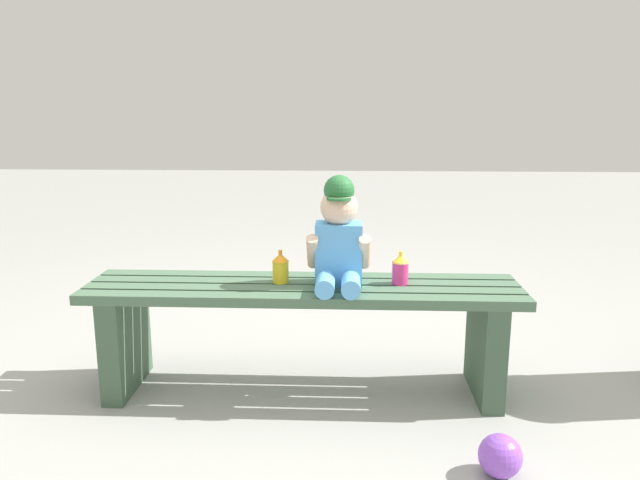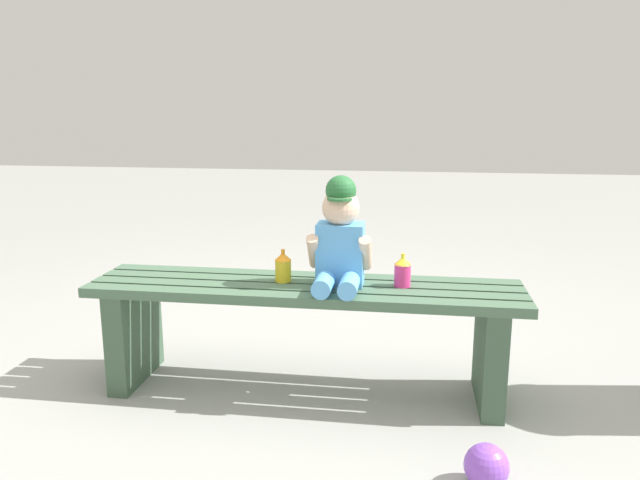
{
  "view_description": "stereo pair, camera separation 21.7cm",
  "coord_description": "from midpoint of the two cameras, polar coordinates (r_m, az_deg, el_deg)",
  "views": [
    {
      "loc": [
        0.16,
        -2.17,
        1.08
      ],
      "look_at": [
        0.07,
        -0.05,
        0.6
      ],
      "focal_mm": 34.36,
      "sensor_mm": 36.0,
      "label": 1
    },
    {
      "loc": [
        0.38,
        -2.15,
        1.08
      ],
      "look_at": [
        0.07,
        -0.05,
        0.6
      ],
      "focal_mm": 34.36,
      "sensor_mm": 36.0,
      "label": 2
    }
  ],
  "objects": [
    {
      "name": "sippy_cup_left",
      "position": [
        2.29,
        -6.42,
        -2.59
      ],
      "size": [
        0.06,
        0.06,
        0.12
      ],
      "color": "yellow",
      "rests_on": "park_bench"
    },
    {
      "name": "park_bench",
      "position": [
        2.32,
        -4.3,
        -7.38
      ],
      "size": [
        1.61,
        0.35,
        0.42
      ],
      "color": "#47664C",
      "rests_on": "ground_plane"
    },
    {
      "name": "child_figure",
      "position": [
        2.22,
        -1.05,
        0.14
      ],
      "size": [
        0.23,
        0.27,
        0.4
      ],
      "color": "#59A5E5",
      "rests_on": "park_bench"
    },
    {
      "name": "sippy_cup_right",
      "position": [
        2.26,
        4.78,
        -2.72
      ],
      "size": [
        0.06,
        0.06,
        0.12
      ],
      "color": "#E5337F",
      "rests_on": "park_bench"
    },
    {
      "name": "ground_plane",
      "position": [
        2.43,
        -4.19,
        -13.82
      ],
      "size": [
        16.0,
        16.0,
        0.0
      ],
      "primitive_type": "plane",
      "color": "#999993"
    },
    {
      "name": "toy_ball",
      "position": [
        1.95,
        13.25,
        -19.07
      ],
      "size": [
        0.13,
        0.13,
        0.13
      ],
      "primitive_type": "sphere",
      "color": "#8C4CCC",
      "rests_on": "ground_plane"
    }
  ]
}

